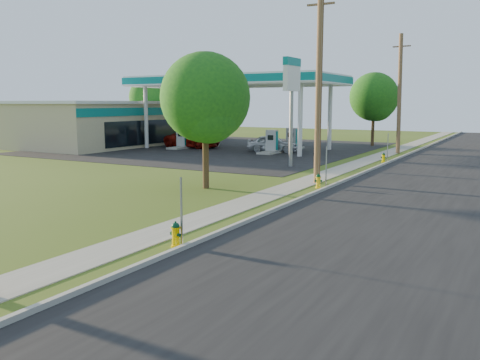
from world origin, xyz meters
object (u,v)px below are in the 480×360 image
Objects in this scene: utility_pole_far at (400,94)px; tree_lot at (375,99)px; fuel_pump_se at (292,141)px; tree_verge at (206,101)px; hydrant_far at (383,158)px; fuel_pump_ne at (272,144)px; fuel_pump_sw at (206,138)px; utility_pole_mid at (319,85)px; price_pylon at (292,81)px; hydrant_mid at (318,181)px; car_red at (192,140)px; hydrant_near at (176,234)px; fuel_pump_nw at (182,140)px; tree_back at (149,99)px; car_silver at (272,144)px.

utility_pole_far reaches higher than tree_lot.
fuel_pump_se is 9.67m from tree_lot.
tree_verge is 16.23m from hydrant_far.
fuel_pump_ne is 9.85m from fuel_pump_sw.
utility_pole_mid reaches higher than fuel_pump_ne.
fuel_pump_sw is at bearing 140.60° from price_pylon.
hydrant_mid is 0.13× the size of car_red.
price_pylon is (14.00, -11.50, 4.71)m from fuel_pump_sw.
fuel_pump_ne is 12.92m from tree_lot.
tree_lot is 17.57m from car_red.
hydrant_mid is 12.35m from hydrant_far.
price_pylon is at bearing -56.31° from fuel_pump_ne.
fuel_pump_ne is at bearing -23.96° from fuel_pump_sw.
fuel_pump_nw is at bearing 125.70° from hydrant_near.
tree_back is (-30.58, 5.90, -0.21)m from utility_pole_far.
car_silver is at bearing 163.28° from hydrant_far.
utility_pole_far is at bearing 91.81° from hydrant_mid.
price_pylon is 9.83× the size of hydrant_far.
tree_lot reaches higher than fuel_pump_sw.
hydrant_far is at bearing 89.81° from hydrant_mid.
fuel_pump_ne is 18.15m from tree_verge.
utility_pole_mid is 13.75m from hydrant_near.
tree_back is at bearing 133.49° from tree_verge.
tree_lot is 26.25m from hydrant_mid.
tree_back reaches higher than tree_verge.
fuel_pump_se is (-8.90, -1.00, -4.08)m from utility_pole_far.
car_red is at bearing -82.52° from fuel_pump_sw.
utility_pole_far reaches higher than tree_verge.
tree_verge is (13.92, -21.14, 3.42)m from fuel_pump_sw.
hydrant_far is (0.65, 10.95, -4.61)m from utility_pole_mid.
utility_pole_far is at bearing 6.41° from fuel_pump_se.
utility_pole_far is 31.26m from hydrant_near.
utility_pole_far is 2.97× the size of fuel_pump_nw.
car_silver is (-5.69, -10.23, -3.76)m from tree_lot.
hydrant_near is 23.89m from hydrant_far.
utility_pole_far reaches higher than tree_back.
tree_back is 9.96× the size of hydrant_mid.
utility_pole_mid is at bearing -162.35° from car_silver.
price_pylon is at bearing -163.44° from car_silver.
hydrant_near reaches higher than hydrant_mid.
hydrant_near is at bearing -49.63° from tree_back.
tree_back is (-30.58, 23.90, -0.36)m from utility_pole_mid.
fuel_pump_ne is 10.17m from price_pylon.
price_pylon reaches higher than car_silver.
tree_back is 1.71× the size of car_silver.
tree_verge is at bearing -100.20° from utility_pole_far.
fuel_pump_nw reaches higher than hydrant_near.
fuel_pump_se is (0.00, 4.00, 0.00)m from fuel_pump_ne.
car_red is (-18.26, 27.04, 0.37)m from hydrant_near.
hydrant_far is at bearing -6.31° from fuel_pump_nw.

